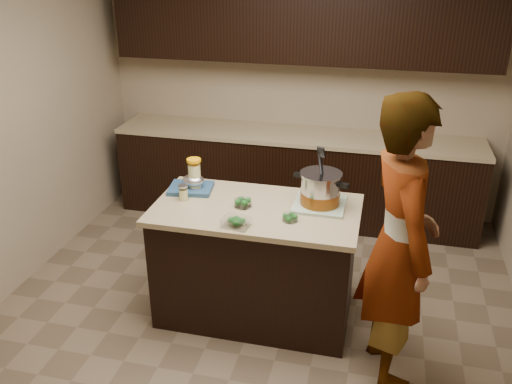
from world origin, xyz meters
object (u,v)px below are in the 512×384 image
at_px(person, 399,246).
at_px(island, 256,262).
at_px(lemonade_pitcher, 195,176).
at_px(stock_pot, 320,190).

bearing_deg(person, island, 50.90).
height_order(island, lemonade_pitcher, lemonade_pitcher).
distance_m(stock_pot, lemonade_pitcher, 0.95).
relative_size(island, person, 0.77).
xyz_separation_m(island, stock_pot, (0.43, 0.13, 0.57)).
bearing_deg(island, stock_pot, 17.27).
distance_m(island, lemonade_pitcher, 0.78).
height_order(island, person, person).
bearing_deg(lemonade_pitcher, person, -20.61).
bearing_deg(stock_pot, person, -25.47).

